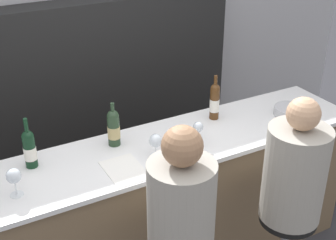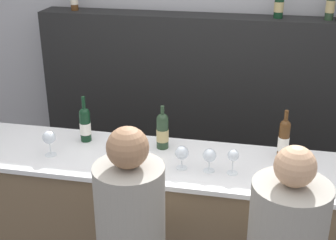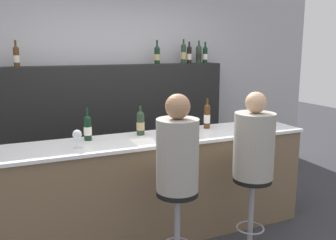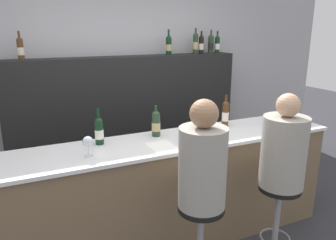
{
  "view_description": "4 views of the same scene",
  "coord_description": "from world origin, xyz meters",
  "px_view_note": "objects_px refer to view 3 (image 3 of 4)",
  "views": [
    {
      "loc": [
        -1.05,
        -1.94,
        2.49
      ],
      "look_at": [
        0.13,
        0.2,
        1.23
      ],
      "focal_mm": 50.0,
      "sensor_mm": 36.0,
      "label": 1
    },
    {
      "loc": [
        0.45,
        -2.18,
        2.36
      ],
      "look_at": [
        -0.08,
        0.39,
        1.23
      ],
      "focal_mm": 50.0,
      "sensor_mm": 36.0,
      "label": 2
    },
    {
      "loc": [
        -1.35,
        -2.92,
        1.86
      ],
      "look_at": [
        0.09,
        0.27,
        1.17
      ],
      "focal_mm": 40.0,
      "sensor_mm": 36.0,
      "label": 3
    },
    {
      "loc": [
        -1.21,
        -2.18,
        1.95
      ],
      "look_at": [
        -0.11,
        0.2,
        1.22
      ],
      "focal_mm": 35.0,
      "sensor_mm": 36.0,
      "label": 4
    }
  ],
  "objects_px": {
    "wine_glass_2": "(182,127)",
    "wine_bottle_backbar_4": "(199,54)",
    "wine_bottle_backbar_1": "(157,55)",
    "wine_glass_3": "(194,125)",
    "wine_bottle_backbar_5": "(205,55)",
    "wine_bottle_backbar_3": "(189,54)",
    "wine_bottle_counter_1": "(140,123)",
    "bar_stool_right": "(252,195)",
    "guest_seated_right": "(254,142)",
    "wine_bottle_backbar_2": "(183,53)",
    "guest_seated_left": "(178,150)",
    "wine_glass_1": "(166,128)",
    "wine_bottle_counter_0": "(88,127)",
    "metal_bowl": "(258,125)",
    "bar_stool_left": "(177,210)",
    "wine_bottle_backbar_0": "(16,56)",
    "wine_bottle_counter_2": "(207,116)",
    "wine_glass_0": "(77,135)"
  },
  "relations": [
    {
      "from": "wine_glass_2",
      "to": "wine_bottle_backbar_4",
      "type": "bearing_deg",
      "value": 56.01
    },
    {
      "from": "wine_bottle_backbar_1",
      "to": "wine_glass_3",
      "type": "distance_m",
      "value": 1.58
    },
    {
      "from": "wine_bottle_backbar_5",
      "to": "wine_glass_2",
      "type": "xyz_separation_m",
      "value": [
        -1.07,
        -1.43,
        -0.64
      ]
    },
    {
      "from": "wine_bottle_backbar_3",
      "to": "wine_bottle_counter_1",
      "type": "bearing_deg",
      "value": -133.88
    },
    {
      "from": "bar_stool_right",
      "to": "wine_bottle_counter_1",
      "type": "bearing_deg",
      "value": 133.13
    },
    {
      "from": "wine_bottle_backbar_5",
      "to": "guest_seated_right",
      "type": "distance_m",
      "value": 2.21
    },
    {
      "from": "wine_bottle_backbar_2",
      "to": "guest_seated_left",
      "type": "xyz_separation_m",
      "value": [
        -1.05,
        -2.0,
        -0.71
      ]
    },
    {
      "from": "wine_glass_1",
      "to": "wine_bottle_backbar_4",
      "type": "bearing_deg",
      "value": 51.79
    },
    {
      "from": "guest_seated_right",
      "to": "wine_bottle_counter_0",
      "type": "bearing_deg",
      "value": 147.67
    },
    {
      "from": "bar_stool_right",
      "to": "metal_bowl",
      "type": "bearing_deg",
      "value": 50.26
    },
    {
      "from": "wine_glass_2",
      "to": "bar_stool_left",
      "type": "bearing_deg",
      "value": -119.15
    },
    {
      "from": "bar_stool_left",
      "to": "wine_bottle_backbar_1",
      "type": "bearing_deg",
      "value": 71.63
    },
    {
      "from": "wine_bottle_backbar_4",
      "to": "bar_stool_right",
      "type": "bearing_deg",
      "value": -105.21
    },
    {
      "from": "wine_glass_3",
      "to": "wine_bottle_backbar_0",
      "type": "bearing_deg",
      "value": 136.11
    },
    {
      "from": "wine_bottle_backbar_4",
      "to": "bar_stool_right",
      "type": "relative_size",
      "value": 0.42
    },
    {
      "from": "wine_bottle_counter_2",
      "to": "bar_stool_left",
      "type": "relative_size",
      "value": 0.44
    },
    {
      "from": "wine_bottle_counter_0",
      "to": "wine_bottle_counter_2",
      "type": "bearing_deg",
      "value": -0.0
    },
    {
      "from": "wine_bottle_backbar_1",
      "to": "wine_bottle_backbar_0",
      "type": "bearing_deg",
      "value": -180.0
    },
    {
      "from": "guest_seated_left",
      "to": "wine_glass_0",
      "type": "bearing_deg",
      "value": 140.04
    },
    {
      "from": "wine_bottle_counter_0",
      "to": "wine_bottle_backbar_5",
      "type": "xyz_separation_m",
      "value": [
        1.91,
        1.19,
        0.62
      ]
    },
    {
      "from": "bar_stool_left",
      "to": "wine_bottle_backbar_5",
      "type": "bearing_deg",
      "value": 55.34
    },
    {
      "from": "wine_bottle_backbar_0",
      "to": "wine_glass_1",
      "type": "bearing_deg",
      "value": -50.23
    },
    {
      "from": "wine_bottle_backbar_1",
      "to": "metal_bowl",
      "type": "distance_m",
      "value": 1.68
    },
    {
      "from": "wine_bottle_backbar_5",
      "to": "wine_glass_0",
      "type": "distance_m",
      "value": 2.58
    },
    {
      "from": "wine_bottle_backbar_0",
      "to": "wine_bottle_counter_1",
      "type": "bearing_deg",
      "value": -49.31
    },
    {
      "from": "wine_glass_2",
      "to": "guest_seated_left",
      "type": "height_order",
      "value": "guest_seated_left"
    },
    {
      "from": "wine_bottle_backbar_0",
      "to": "metal_bowl",
      "type": "bearing_deg",
      "value": -31.94
    },
    {
      "from": "wine_bottle_counter_1",
      "to": "wine_glass_0",
      "type": "height_order",
      "value": "wine_bottle_counter_1"
    },
    {
      "from": "wine_bottle_backbar_5",
      "to": "bar_stool_left",
      "type": "relative_size",
      "value": 0.4
    },
    {
      "from": "wine_glass_2",
      "to": "guest_seated_right",
      "type": "distance_m",
      "value": 0.71
    },
    {
      "from": "wine_bottle_backbar_1",
      "to": "bar_stool_right",
      "type": "bearing_deg",
      "value": -87.86
    },
    {
      "from": "wine_bottle_backbar_4",
      "to": "wine_bottle_backbar_5",
      "type": "bearing_deg",
      "value": 0.0
    },
    {
      "from": "wine_bottle_backbar_3",
      "to": "wine_glass_3",
      "type": "xyz_separation_m",
      "value": [
        -0.68,
        -1.43,
        -0.64
      ]
    },
    {
      "from": "wine_glass_0",
      "to": "wine_bottle_backbar_2",
      "type": "bearing_deg",
      "value": 39.81
    },
    {
      "from": "wine_bottle_backbar_3",
      "to": "wine_glass_1",
      "type": "xyz_separation_m",
      "value": [
        -0.98,
        -1.43,
        -0.65
      ]
    },
    {
      "from": "wine_bottle_backbar_2",
      "to": "wine_glass_1",
      "type": "distance_m",
      "value": 1.82
    },
    {
      "from": "wine_bottle_counter_2",
      "to": "wine_bottle_backbar_5",
      "type": "distance_m",
      "value": 1.49
    },
    {
      "from": "guest_seated_left",
      "to": "guest_seated_right",
      "type": "height_order",
      "value": "guest_seated_left"
    },
    {
      "from": "wine_glass_3",
      "to": "metal_bowl",
      "type": "bearing_deg",
      "value": 1.58
    },
    {
      "from": "bar_stool_right",
      "to": "bar_stool_left",
      "type": "bearing_deg",
      "value": 180.0
    },
    {
      "from": "wine_bottle_backbar_0",
      "to": "wine_bottle_backbar_4",
      "type": "relative_size",
      "value": 0.97
    },
    {
      "from": "bar_stool_left",
      "to": "bar_stool_right",
      "type": "bearing_deg",
      "value": 0.0
    },
    {
      "from": "wine_bottle_backbar_1",
      "to": "metal_bowl",
      "type": "height_order",
      "value": "wine_bottle_backbar_1"
    },
    {
      "from": "bar_stool_right",
      "to": "guest_seated_right",
      "type": "height_order",
      "value": "guest_seated_right"
    },
    {
      "from": "wine_glass_1",
      "to": "wine_bottle_backbar_3",
      "type": "bearing_deg",
      "value": 55.6
    },
    {
      "from": "wine_bottle_backbar_2",
      "to": "metal_bowl",
      "type": "xyz_separation_m",
      "value": [
        0.18,
        -1.41,
        -0.73
      ]
    },
    {
      "from": "wine_glass_1",
      "to": "wine_glass_2",
      "type": "bearing_deg",
      "value": -0.0
    },
    {
      "from": "wine_glass_0",
      "to": "wine_glass_3",
      "type": "xyz_separation_m",
      "value": [
        1.12,
        0.0,
        -0.01
      ]
    },
    {
      "from": "wine_bottle_backbar_0",
      "to": "guest_seated_right",
      "type": "height_order",
      "value": "wine_bottle_backbar_0"
    },
    {
      "from": "wine_bottle_backbar_5",
      "to": "bar_stool_left",
      "type": "xyz_separation_m",
      "value": [
        -1.38,
        -2.0,
        -1.19
      ]
    }
  ]
}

